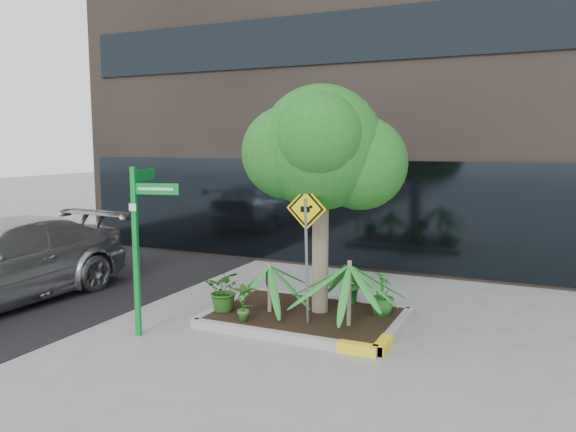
% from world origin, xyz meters
% --- Properties ---
extents(ground, '(80.00, 80.00, 0.00)m').
position_xyz_m(ground, '(0.00, 0.00, 0.00)').
color(ground, gray).
rests_on(ground, ground).
extents(asphalt_road, '(7.00, 80.00, 0.01)m').
position_xyz_m(asphalt_road, '(-6.50, 0.00, 0.01)').
color(asphalt_road, black).
rests_on(asphalt_road, ground).
extents(planter, '(3.35, 2.36, 0.15)m').
position_xyz_m(planter, '(0.23, 0.27, 0.10)').
color(planter, '#9E9E99').
rests_on(planter, ground).
extents(tree, '(2.77, 2.46, 4.15)m').
position_xyz_m(tree, '(0.38, 0.52, 3.03)').
color(tree, gray).
rests_on(tree, ground).
extents(palm_front, '(1.21, 1.21, 1.35)m').
position_xyz_m(palm_front, '(1.10, -0.03, 1.16)').
color(palm_front, gray).
rests_on(palm_front, ground).
extents(palm_left, '(0.99, 0.99, 1.10)m').
position_xyz_m(palm_left, '(-0.41, 0.11, 0.97)').
color(palm_left, gray).
rests_on(palm_left, ground).
extents(palm_back, '(0.74, 0.74, 0.82)m').
position_xyz_m(palm_back, '(0.62, 1.16, 0.76)').
color(palm_back, gray).
rests_on(palm_back, ground).
extents(shrub_a, '(0.84, 0.84, 0.76)m').
position_xyz_m(shrub_a, '(-1.15, -0.18, 0.53)').
color(shrub_a, '#235317').
rests_on(shrub_a, planter).
extents(shrub_b, '(0.52, 0.52, 0.75)m').
position_xyz_m(shrub_b, '(1.44, 0.76, 0.53)').
color(shrub_b, '#237122').
rests_on(shrub_b, planter).
extents(shrub_c, '(0.44, 0.44, 0.67)m').
position_xyz_m(shrub_c, '(-0.56, -0.55, 0.49)').
color(shrub_c, '#2F651F').
rests_on(shrub_c, planter).
extents(shrub_d, '(0.60, 0.60, 0.77)m').
position_xyz_m(shrub_d, '(0.75, 1.15, 0.53)').
color(shrub_d, '#1C611E').
rests_on(shrub_d, planter).
extents(street_sign_post, '(0.92, 0.80, 2.74)m').
position_xyz_m(street_sign_post, '(-1.96, -1.44, 1.70)').
color(street_sign_post, '#0D912D').
rests_on(street_sign_post, ground).
extents(cattle_sign, '(0.70, 0.17, 2.27)m').
position_xyz_m(cattle_sign, '(0.43, -0.24, 1.68)').
color(cattle_sign, slate).
rests_on(cattle_sign, ground).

